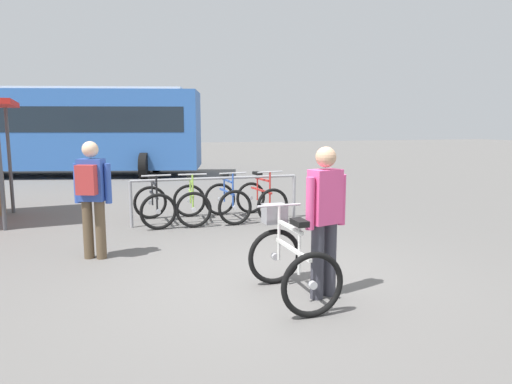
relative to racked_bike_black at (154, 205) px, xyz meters
name	(u,v)px	position (x,y,z in m)	size (l,w,h in m)	color
ground_plane	(268,282)	(1.02, -3.68, -0.37)	(80.00, 80.00, 0.00)	#605E5B
bike_rack_rail	(216,188)	(1.15, -0.19, 0.30)	(3.21, 0.09, 0.88)	#99999E
racked_bike_black	(154,205)	(0.00, 0.00, 0.00)	(0.73, 1.14, 0.97)	black
racked_bike_lime	(191,203)	(0.70, -0.01, 0.00)	(0.75, 1.15, 0.97)	black
racked_bike_blue	(227,201)	(1.40, -0.02, 0.00)	(0.72, 1.15, 0.98)	black
racked_bike_red	(261,200)	(2.10, -0.02, 0.00)	(0.80, 1.17, 0.97)	black
featured_bicycle	(289,257)	(1.09, -4.18, 0.08)	(0.69, 1.18, 0.97)	black
person_with_featured_bike	(325,215)	(1.44, -4.31, 0.54)	(0.51, 0.29, 1.64)	#383842
pedestrian_with_backpack	(92,193)	(-0.99, -2.05, 0.57)	(0.50, 0.42, 1.64)	brown
bus_distant	(57,127)	(-2.57, 9.19, 1.37)	(10.31, 4.94, 3.08)	#3366B7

